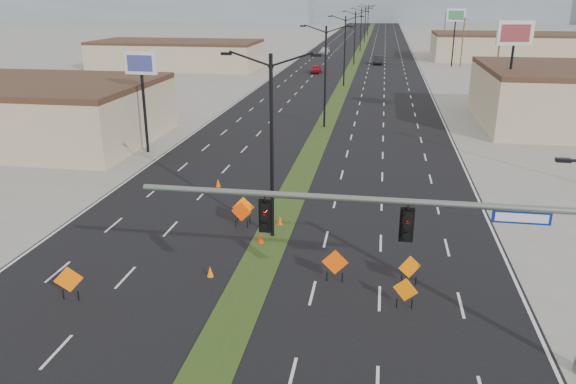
% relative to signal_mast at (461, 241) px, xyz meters
% --- Properties ---
extents(ground, '(600.00, 600.00, 0.00)m').
position_rel_signal_mast_xyz_m(ground, '(-8.56, -2.00, -4.79)').
color(ground, gray).
rests_on(ground, ground).
extents(road_surface, '(25.00, 400.00, 0.02)m').
position_rel_signal_mast_xyz_m(road_surface, '(-8.56, 98.00, -4.79)').
color(road_surface, black).
rests_on(road_surface, ground).
extents(median_strip, '(2.00, 400.00, 0.04)m').
position_rel_signal_mast_xyz_m(median_strip, '(-8.56, 98.00, -4.79)').
color(median_strip, '#2C3F16').
rests_on(median_strip, ground).
extents(building_sw_far, '(30.00, 14.00, 4.50)m').
position_rel_signal_mast_xyz_m(building_sw_far, '(-40.56, 83.00, -2.54)').
color(building_sw_far, '#C2AC8B').
rests_on(building_sw_far, ground).
extents(building_se_far, '(44.00, 16.00, 5.00)m').
position_rel_signal_mast_xyz_m(building_se_far, '(29.44, 108.00, -2.29)').
color(building_se_far, '#C2AC8B').
rests_on(building_se_far, ground).
extents(signal_mast, '(16.30, 0.60, 8.00)m').
position_rel_signal_mast_xyz_m(signal_mast, '(0.00, 0.00, 0.00)').
color(signal_mast, slate).
rests_on(signal_mast, ground).
extents(streetlight_0, '(5.15, 0.24, 10.02)m').
position_rel_signal_mast_xyz_m(streetlight_0, '(-8.56, 10.00, 0.63)').
color(streetlight_0, black).
rests_on(streetlight_0, ground).
extents(streetlight_1, '(5.15, 0.24, 10.02)m').
position_rel_signal_mast_xyz_m(streetlight_1, '(-8.56, 38.00, 0.63)').
color(streetlight_1, black).
rests_on(streetlight_1, ground).
extents(streetlight_2, '(5.15, 0.24, 10.02)m').
position_rel_signal_mast_xyz_m(streetlight_2, '(-8.56, 66.00, 0.63)').
color(streetlight_2, black).
rests_on(streetlight_2, ground).
extents(streetlight_3, '(5.15, 0.24, 10.02)m').
position_rel_signal_mast_xyz_m(streetlight_3, '(-8.56, 94.00, 0.63)').
color(streetlight_3, black).
rests_on(streetlight_3, ground).
extents(streetlight_4, '(5.15, 0.24, 10.02)m').
position_rel_signal_mast_xyz_m(streetlight_4, '(-8.56, 122.00, 0.63)').
color(streetlight_4, black).
rests_on(streetlight_4, ground).
extents(streetlight_5, '(5.15, 0.24, 10.02)m').
position_rel_signal_mast_xyz_m(streetlight_5, '(-8.56, 150.00, 0.63)').
color(streetlight_5, black).
rests_on(streetlight_5, ground).
extents(streetlight_6, '(5.15, 0.24, 10.02)m').
position_rel_signal_mast_xyz_m(streetlight_6, '(-8.56, 178.00, 0.63)').
color(streetlight_6, black).
rests_on(streetlight_6, ground).
extents(utility_pole_1, '(1.60, 0.20, 9.00)m').
position_rel_signal_mast_xyz_m(utility_pole_1, '(11.44, 58.00, -0.12)').
color(utility_pole_1, '#4C3823').
rests_on(utility_pole_1, ground).
extents(utility_pole_2, '(1.60, 0.20, 9.00)m').
position_rel_signal_mast_xyz_m(utility_pole_2, '(11.44, 93.00, -0.12)').
color(utility_pole_2, '#4C3823').
rests_on(utility_pole_2, ground).
extents(utility_pole_3, '(1.60, 0.20, 9.00)m').
position_rel_signal_mast_xyz_m(utility_pole_3, '(11.44, 128.00, -0.12)').
color(utility_pole_3, '#4C3823').
rests_on(utility_pole_3, ground).
extents(car_left, '(1.66, 4.04, 1.37)m').
position_rel_signal_mast_xyz_m(car_left, '(-14.43, 80.42, -4.11)').
color(car_left, maroon).
rests_on(car_left, ground).
extents(car_mid, '(1.82, 5.01, 1.64)m').
position_rel_signal_mast_xyz_m(car_mid, '(-3.86, 95.57, -3.97)').
color(car_mid, black).
rests_on(car_mid, ground).
extents(car_far, '(2.09, 5.00, 1.44)m').
position_rel_signal_mast_xyz_m(car_far, '(-16.34, 114.05, -4.07)').
color(car_far, silver).
rests_on(car_far, ground).
extents(construction_sign_0, '(1.14, 0.55, 1.64)m').
position_rel_signal_mast_xyz_m(construction_sign_0, '(-16.02, 1.66, -3.83)').
color(construction_sign_0, '#FF6705').
rests_on(construction_sign_0, ground).
extents(construction_sign_1, '(1.26, 0.30, 1.70)m').
position_rel_signal_mast_xyz_m(construction_sign_1, '(-10.56, 11.44, -3.79)').
color(construction_sign_1, orange).
rests_on(construction_sign_1, ground).
extents(construction_sign_2, '(1.20, 0.17, 1.60)m').
position_rel_signal_mast_xyz_m(construction_sign_2, '(-10.56, 10.91, -3.85)').
color(construction_sign_2, '#FF4105').
rests_on(construction_sign_2, ground).
extents(construction_sign_3, '(1.24, 0.08, 1.65)m').
position_rel_signal_mast_xyz_m(construction_sign_3, '(-4.67, 5.24, -3.82)').
color(construction_sign_3, '#FF4E05').
rests_on(construction_sign_3, ground).
extents(construction_sign_4, '(1.04, 0.40, 1.45)m').
position_rel_signal_mast_xyz_m(construction_sign_4, '(-1.51, 3.36, -3.94)').
color(construction_sign_4, orange).
rests_on(construction_sign_4, ground).
extents(construction_sign_5, '(1.04, 0.51, 1.50)m').
position_rel_signal_mast_xyz_m(construction_sign_5, '(-1.25, 5.50, -3.91)').
color(construction_sign_5, orange).
rests_on(construction_sign_5, ground).
extents(cone_0, '(0.46, 0.46, 0.61)m').
position_rel_signal_mast_xyz_m(cone_0, '(-9.00, 8.92, -4.49)').
color(cone_0, red).
rests_on(cone_0, ground).
extents(cone_1, '(0.39, 0.39, 0.55)m').
position_rel_signal_mast_xyz_m(cone_1, '(-10.59, 4.78, -4.52)').
color(cone_1, orange).
rests_on(cone_1, ground).
extents(cone_2, '(0.45, 0.45, 0.57)m').
position_rel_signal_mast_xyz_m(cone_2, '(-8.42, 11.64, -4.51)').
color(cone_2, '#FF4505').
rests_on(cone_2, ground).
extents(cone_3, '(0.47, 0.47, 0.60)m').
position_rel_signal_mast_xyz_m(cone_3, '(-13.95, 17.78, -4.49)').
color(cone_3, '#DE5104').
rests_on(cone_3, ground).
extents(pole_sign_west, '(2.78, 0.59, 8.45)m').
position_rel_signal_mast_xyz_m(pole_sign_west, '(-22.56, 25.89, 2.04)').
color(pole_sign_west, black).
rests_on(pole_sign_west, ground).
extents(pole_sign_east_near, '(3.44, 0.87, 10.52)m').
position_rel_signal_mast_xyz_m(pole_sign_east_near, '(9.35, 39.96, 3.86)').
color(pole_sign_east_near, black).
rests_on(pole_sign_east_near, ground).
extents(pole_sign_east_far, '(3.43, 0.43, 10.51)m').
position_rel_signal_mast_xyz_m(pole_sign_east_far, '(10.00, 94.38, 3.85)').
color(pole_sign_east_far, black).
rests_on(pole_sign_east_far, ground).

